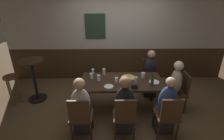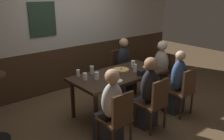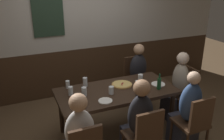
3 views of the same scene
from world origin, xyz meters
name	(u,v)px [view 3 (image 3 of 3)]	position (x,y,z in m)	size (l,w,h in m)	color
ground_plane	(116,132)	(0.00, 0.00, 0.00)	(12.00, 12.00, 0.00)	brown
wall_back	(82,31)	(0.00, 1.65, 1.30)	(6.40, 0.13, 2.60)	#3D2819
dining_table	(116,95)	(0.00, 0.00, 0.66)	(1.76, 0.85, 0.74)	black
chair_head_east	(185,90)	(1.29, 0.00, 0.50)	(0.40, 0.40, 0.88)	#422B1C
chair_right_near	(194,121)	(0.77, -0.84, 0.50)	(0.40, 0.40, 0.88)	#422B1C
chair_right_far	(135,77)	(0.77, 0.84, 0.50)	(0.40, 0.40, 0.88)	#422B1C
chair_mid_near	(144,136)	(0.00, -0.84, 0.50)	(0.40, 0.40, 0.88)	#422B1C
person_head_east	(177,91)	(1.13, 0.00, 0.50)	(0.37, 0.34, 1.18)	#2D2D38
person_right_near	(186,116)	(0.77, -0.68, 0.49)	(0.34, 0.37, 1.17)	#2D2D38
person_right_far	(139,80)	(0.77, 0.68, 0.50)	(0.34, 0.37, 1.18)	#2D2D38
person_mid_near	(138,128)	(0.00, -0.68, 0.51)	(0.34, 0.37, 1.19)	#2D2D38
pizza	(122,84)	(0.15, 0.13, 0.75)	(0.32, 0.32, 0.03)	tan
pint_glass_stout	(68,85)	(-0.64, 0.35, 0.79)	(0.06, 0.06, 0.12)	silver
pint_glass_amber	(140,78)	(0.48, 0.13, 0.79)	(0.08, 0.08, 0.12)	silver
pint_glass_pale	(85,83)	(-0.39, 0.30, 0.81)	(0.07, 0.07, 0.14)	silver
beer_glass_half	(111,91)	(-0.12, -0.09, 0.79)	(0.07, 0.07, 0.11)	silver
beer_glass_tall	(84,92)	(-0.49, 0.01, 0.80)	(0.07, 0.07, 0.13)	silver
tumbler_short	(71,91)	(-0.66, 0.11, 0.80)	(0.07, 0.07, 0.13)	silver
highball_clear	(137,86)	(0.28, -0.12, 0.80)	(0.06, 0.06, 0.15)	silver
beer_bottle_green	(159,83)	(0.60, -0.22, 0.83)	(0.06, 0.06, 0.24)	#194723
plate_white_large	(158,84)	(0.68, -0.08, 0.75)	(0.21, 0.21, 0.01)	white
plate_white_small	(105,101)	(-0.28, -0.26, 0.75)	(0.19, 0.19, 0.01)	white
condiment_caddy	(141,93)	(0.23, -0.32, 0.79)	(0.11, 0.09, 0.09)	black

